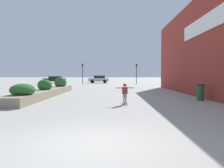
# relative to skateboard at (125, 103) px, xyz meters

# --- Properties ---
(ground_plane) EXTENTS (300.00, 300.00, 0.00)m
(ground_plane) POSITION_rel_skateboard_xyz_m (-1.25, -7.32, -0.07)
(ground_plane) COLOR #A3A099
(building_wall_right) EXTENTS (0.67, 31.44, 7.92)m
(building_wall_right) POSITION_rel_skateboard_xyz_m (6.17, 2.04, 3.90)
(building_wall_right) COLOR maroon
(building_wall_right) RESTS_ON ground_plane
(planter_box) EXTENTS (1.49, 13.36, 1.48)m
(planter_box) POSITION_rel_skateboard_xyz_m (-6.10, 4.82, 0.38)
(planter_box) COLOR gray
(planter_box) RESTS_ON ground_plane
(skateboard) EXTENTS (0.34, 0.78, 0.09)m
(skateboard) POSITION_rel_skateboard_xyz_m (0.00, 0.00, 0.00)
(skateboard) COLOR navy
(skateboard) RESTS_ON ground_plane
(skateboarder) EXTENTS (1.05, 0.31, 1.13)m
(skateboarder) POSITION_rel_skateboard_xyz_m (0.00, -0.00, 0.71)
(skateboarder) COLOR tan
(skateboarder) RESTS_ON skateboard
(trash_bin) EXTENTS (0.46, 0.46, 1.09)m
(trash_bin) POSITION_rel_skateboard_xyz_m (5.14, 1.96, 0.48)
(trash_bin) COLOR #1E5B33
(trash_bin) RESTS_ON ground_plane
(car_leftmost) EXTENTS (4.26, 2.06, 1.57)m
(car_leftmost) POSITION_rel_skateboard_xyz_m (-3.90, 33.84, 0.76)
(car_leftmost) COLOR #BCBCC1
(car_leftmost) RESTS_ON ground_plane
(car_center_left) EXTENTS (4.61, 2.06, 1.43)m
(car_center_left) POSITION_rel_skateboard_xyz_m (-13.65, 34.91, 0.70)
(car_center_left) COLOR black
(car_center_left) RESTS_ON ground_plane
(traffic_light_left) EXTENTS (0.28, 0.30, 3.76)m
(traffic_light_left) POSITION_rel_skateboard_xyz_m (-6.40, 27.07, 2.47)
(traffic_light_left) COLOR black
(traffic_light_left) RESTS_ON ground_plane
(traffic_light_right) EXTENTS (0.28, 0.30, 3.69)m
(traffic_light_right) POSITION_rel_skateboard_xyz_m (3.37, 26.72, 2.43)
(traffic_light_right) COLOR black
(traffic_light_right) RESTS_ON ground_plane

